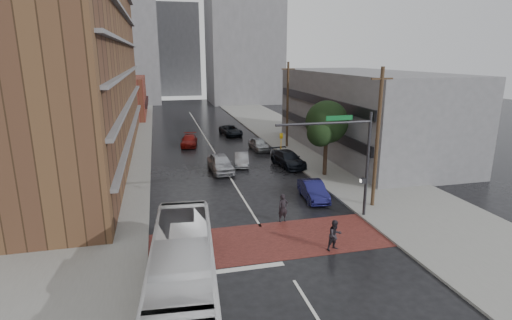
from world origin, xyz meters
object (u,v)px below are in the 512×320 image
transit_bus (183,275)px  car_travel_a (220,163)px  pedestrian_b (335,235)px  car_travel_c (189,140)px  suv_travel (231,130)px  car_travel_b (242,159)px  car_parked_far (259,144)px  car_parked_mid (288,159)px  pedestrian_a (283,208)px  car_parked_near (313,190)px

transit_bus → car_travel_a: (4.84, 20.50, -0.75)m
pedestrian_b → car_travel_c: size_ratio=0.40×
suv_travel → car_travel_b: bearing=-104.4°
suv_travel → car_parked_far: bearing=-88.5°
transit_bus → car_parked_mid: (11.68, 20.88, -0.85)m
pedestrian_a → car_travel_b: size_ratio=0.50×
pedestrian_b → car_parked_mid: 17.76m
pedestrian_a → car_parked_far: size_ratio=0.46×
transit_bus → suv_travel: 38.87m
car_travel_c → car_parked_near: size_ratio=1.07×
car_travel_b → car_parked_far: 6.97m
car_travel_a → suv_travel: car_travel_a is taller
transit_bus → pedestrian_a: bearing=53.0°
pedestrian_a → car_travel_a: bearing=92.9°
car_travel_c → suv_travel: 8.07m
pedestrian_a → transit_bus: bearing=-138.7°
car_parked_mid → suv_travel: bearing=91.1°
car_travel_a → car_travel_b: 2.90m
car_travel_b → car_travel_c: size_ratio=0.85×
car_parked_near → car_parked_far: bearing=95.0°
car_parked_mid → car_parked_far: size_ratio=1.22×
pedestrian_b → car_travel_b: bearing=80.6°
transit_bus → car_parked_mid: size_ratio=2.22×
car_travel_b → car_travel_a: bearing=-135.8°
suv_travel → car_parked_far: size_ratio=1.16×
car_travel_a → car_travel_c: (-1.96, 12.05, -0.19)m
pedestrian_a → car_parked_far: (3.55, 20.36, -0.25)m
car_parked_near → car_parked_mid: 9.53m
pedestrian_a → car_travel_b: 14.26m
car_travel_a → car_parked_near: 10.74m
car_parked_far → car_parked_mid: bearing=-85.8°
car_travel_a → car_parked_mid: 6.85m
pedestrian_b → pedestrian_a: bearing=96.2°
suv_travel → pedestrian_a: bearing=-101.6°
pedestrian_b → suv_travel: size_ratio=0.37×
suv_travel → car_parked_mid: bearing=-88.9°
transit_bus → pedestrian_a: 10.58m
car_travel_c → car_parked_near: car_parked_near is taller
pedestrian_a → car_parked_far: 20.67m
car_travel_c → car_parked_mid: bearing=-44.9°
transit_bus → car_parked_mid: bearing=65.6°
car_travel_c → car_parked_mid: 14.61m
car_parked_near → car_parked_far: size_ratio=1.01×
car_parked_far → pedestrian_b: bearing=-98.7°
car_travel_c → suv_travel: (6.13, 5.25, 0.02)m
car_travel_a → car_travel_b: bearing=31.9°
car_parked_mid → car_travel_a: bearing=175.3°
transit_bus → car_parked_far: (10.58, 28.25, -0.88)m
pedestrian_b → car_travel_c: (-5.78, 29.16, -0.24)m
car_parked_mid → car_travel_c: bearing=119.1°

